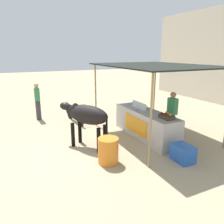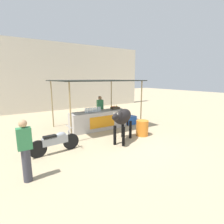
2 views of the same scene
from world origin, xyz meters
name	(u,v)px [view 1 (image 1 of 2)]	position (x,y,z in m)	size (l,w,h in m)	color
ground_plane	(87,147)	(0.00, 0.00, 0.00)	(60.00, 60.00, 0.00)	tan
stall_counter	(145,124)	(0.00, 2.20, 0.48)	(3.00, 0.82, 0.96)	#B2ADA8
stall_awning	(155,68)	(0.00, 2.50, 2.44)	(4.20, 3.20, 2.54)	black
water_bottle_row	(139,106)	(-0.35, 2.15, 1.07)	(0.88, 0.07, 0.25)	silver
fruit_crate	(167,116)	(1.06, 2.26, 1.03)	(0.44, 0.32, 0.18)	#3F3326
vendor_behind_counter	(172,115)	(0.50, 2.95, 0.85)	(0.34, 0.22, 1.65)	#383842
cooler_box	(183,153)	(2.03, 2.10, 0.24)	(0.60, 0.44, 0.48)	blue
water_barrel	(108,151)	(1.21, 0.19, 0.36)	(0.56, 0.56, 0.72)	orange
cow	(86,116)	(-0.04, 0.03, 1.03)	(1.70, 1.35, 1.44)	black
motorcycle_parked	(75,113)	(-2.70, 0.40, 0.43)	(1.80, 0.55, 0.90)	black
passerby_on_street	(38,101)	(-3.81, -0.97, 0.85)	(0.34, 0.22, 1.65)	#383842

